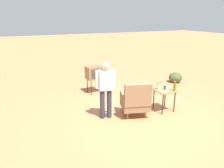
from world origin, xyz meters
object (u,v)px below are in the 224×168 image
Objects in this scene: side_table at (164,93)px; person_standing at (106,87)px; tv_on_stand at (94,73)px; soda_can_blue at (165,88)px; bottle_tall_amber at (175,86)px; armchair at (136,100)px; flower_vase at (159,85)px.

person_standing is (1.84, -0.30, 0.37)m from side_table.
tv_on_stand is 2.80m from soda_can_blue.
bottle_tall_amber reaches higher than side_table.
bottle_tall_amber is (-1.23, 0.21, 0.32)m from armchair.
armchair is 1.07m from soda_can_blue.
bottle_tall_amber is (-0.21, 0.18, 0.25)m from side_table.
bottle_tall_amber is at bearing 120.35° from tv_on_stand.
bottle_tall_amber is 0.47m from flower_vase.
bottle_tall_amber is at bearing 166.62° from person_standing.
side_table is 0.17m from soda_can_blue.
armchair reaches higher than side_table.
tv_on_stand is at bearing -62.78° from flower_vase.
armchair is at bearing 6.58° from flower_vase.
person_standing reaches higher than tv_on_stand.
armchair is 8.69× the size of soda_can_blue.
flower_vase is (-1.70, 0.18, -0.12)m from person_standing.
armchair is at bearing -9.69° from bottle_tall_amber.
soda_can_blue is 0.46× the size of flower_vase.
side_table is at bearing 56.30° from soda_can_blue.
person_standing is at bearing -13.38° from bottle_tall_amber.
bottle_tall_amber is at bearing 138.36° from flower_vase.
soda_can_blue is (-1.04, -0.02, 0.24)m from armchair.
armchair reaches higher than bottle_tall_amber.
person_standing is 6.19× the size of flower_vase.
side_table is at bearing 137.36° from flower_vase.
tv_on_stand is (0.33, -2.45, 0.28)m from armchair.
tv_on_stand is 2.24m from person_standing.
tv_on_stand is at bearing -60.52° from soda_can_blue.
side_table is 2.54× the size of flower_vase.
side_table is at bearing 170.60° from person_standing.
soda_can_blue is (-1.38, 2.44, -0.05)m from tv_on_stand.
soda_can_blue reaches higher than side_table.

